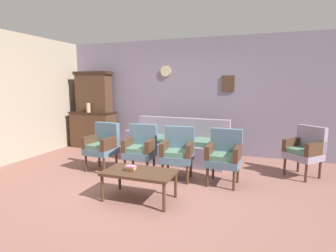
{
  "coord_description": "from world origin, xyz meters",
  "views": [
    {
      "loc": [
        1.69,
        -3.66,
        1.62
      ],
      "look_at": [
        -0.0,
        1.08,
        0.85
      ],
      "focal_mm": 28.76,
      "sensor_mm": 36.0,
      "label": 1
    }
  ],
  "objects_px": {
    "armchair_by_doorway": "(140,147)",
    "armchair_near_cabinet": "(178,151)",
    "armchair_near_couch_end": "(102,144)",
    "wingback_chair_by_fireplace": "(305,149)",
    "side_cabinet": "(94,129)",
    "vase_on_cabinet": "(88,108)",
    "book_stack_on_table": "(131,168)",
    "armchair_row_middle": "(224,154)",
    "floral_couch": "(178,146)",
    "coffee_table": "(139,174)"
  },
  "relations": [
    {
      "from": "side_cabinet",
      "to": "armchair_near_cabinet",
      "type": "bearing_deg",
      "value": -29.37
    },
    {
      "from": "wingback_chair_by_fireplace",
      "to": "armchair_near_couch_end",
      "type": "bearing_deg",
      "value": -166.34
    },
    {
      "from": "armchair_by_doorway",
      "to": "armchair_near_cabinet",
      "type": "relative_size",
      "value": 1.0
    },
    {
      "from": "coffee_table",
      "to": "armchair_near_couch_end",
      "type": "bearing_deg",
      "value": 141.45
    },
    {
      "from": "armchair_near_cabinet",
      "to": "armchair_row_middle",
      "type": "xyz_separation_m",
      "value": [
        0.79,
        0.02,
        0.0
      ]
    },
    {
      "from": "side_cabinet",
      "to": "vase_on_cabinet",
      "type": "relative_size",
      "value": 4.86
    },
    {
      "from": "vase_on_cabinet",
      "to": "coffee_table",
      "type": "height_order",
      "value": "vase_on_cabinet"
    },
    {
      "from": "side_cabinet",
      "to": "armchair_near_couch_end",
      "type": "relative_size",
      "value": 1.28
    },
    {
      "from": "vase_on_cabinet",
      "to": "floral_couch",
      "type": "distance_m",
      "value": 2.62
    },
    {
      "from": "side_cabinet",
      "to": "floral_couch",
      "type": "xyz_separation_m",
      "value": [
        2.5,
        -0.53,
        -0.14
      ]
    },
    {
      "from": "armchair_near_cabinet",
      "to": "armchair_row_middle",
      "type": "relative_size",
      "value": 1.0
    },
    {
      "from": "armchair_near_cabinet",
      "to": "wingback_chair_by_fireplace",
      "type": "height_order",
      "value": "same"
    },
    {
      "from": "armchair_near_couch_end",
      "to": "book_stack_on_table",
      "type": "xyz_separation_m",
      "value": [
        1.14,
        -1.03,
        -0.04
      ]
    },
    {
      "from": "side_cabinet",
      "to": "floral_couch",
      "type": "bearing_deg",
      "value": -11.86
    },
    {
      "from": "armchair_row_middle",
      "to": "book_stack_on_table",
      "type": "xyz_separation_m",
      "value": [
        -1.15,
        -1.07,
        -0.04
      ]
    },
    {
      "from": "armchair_row_middle",
      "to": "book_stack_on_table",
      "type": "relative_size",
      "value": 6.1
    },
    {
      "from": "side_cabinet",
      "to": "armchair_near_couch_end",
      "type": "xyz_separation_m",
      "value": [
        1.33,
        -1.61,
        0.03
      ]
    },
    {
      "from": "armchair_near_cabinet",
      "to": "book_stack_on_table",
      "type": "height_order",
      "value": "armchair_near_cabinet"
    },
    {
      "from": "armchair_near_couch_end",
      "to": "coffee_table",
      "type": "bearing_deg",
      "value": -38.55
    },
    {
      "from": "armchair_near_couch_end",
      "to": "wingback_chair_by_fireplace",
      "type": "distance_m",
      "value": 3.69
    },
    {
      "from": "side_cabinet",
      "to": "armchair_near_couch_end",
      "type": "distance_m",
      "value": 2.09
    },
    {
      "from": "side_cabinet",
      "to": "armchair_row_middle",
      "type": "xyz_separation_m",
      "value": [
        3.62,
        -1.58,
        0.03
      ]
    },
    {
      "from": "side_cabinet",
      "to": "armchair_near_couch_end",
      "type": "bearing_deg",
      "value": -50.4
    },
    {
      "from": "armchair_row_middle",
      "to": "armchair_near_cabinet",
      "type": "bearing_deg",
      "value": -178.81
    },
    {
      "from": "floral_couch",
      "to": "armchair_row_middle",
      "type": "distance_m",
      "value": 1.55
    },
    {
      "from": "armchair_near_couch_end",
      "to": "armchair_row_middle",
      "type": "relative_size",
      "value": 1.0
    },
    {
      "from": "side_cabinet",
      "to": "coffee_table",
      "type": "xyz_separation_m",
      "value": [
        2.59,
        -2.61,
        -0.09
      ]
    },
    {
      "from": "armchair_by_doorway",
      "to": "armchair_near_cabinet",
      "type": "bearing_deg",
      "value": -2.45
    },
    {
      "from": "vase_on_cabinet",
      "to": "armchair_row_middle",
      "type": "distance_m",
      "value": 3.91
    },
    {
      "from": "armchair_row_middle",
      "to": "book_stack_on_table",
      "type": "distance_m",
      "value": 1.57
    },
    {
      "from": "book_stack_on_table",
      "to": "wingback_chair_by_fireplace",
      "type": "bearing_deg",
      "value": 37.92
    },
    {
      "from": "wingback_chair_by_fireplace",
      "to": "book_stack_on_table",
      "type": "relative_size",
      "value": 6.1
    },
    {
      "from": "vase_on_cabinet",
      "to": "armchair_near_couch_end",
      "type": "xyz_separation_m",
      "value": [
        1.32,
        -1.42,
        -0.55
      ]
    },
    {
      "from": "armchair_near_couch_end",
      "to": "wingback_chair_by_fireplace",
      "type": "bearing_deg",
      "value": 13.66
    },
    {
      "from": "side_cabinet",
      "to": "armchair_by_doorway",
      "type": "distance_m",
      "value": 2.63
    },
    {
      "from": "armchair_near_couch_end",
      "to": "armchair_by_doorway",
      "type": "relative_size",
      "value": 1.0
    },
    {
      "from": "armchair_by_doorway",
      "to": "wingback_chair_by_fireplace",
      "type": "height_order",
      "value": "same"
    },
    {
      "from": "armchair_near_couch_end",
      "to": "wingback_chair_by_fireplace",
      "type": "xyz_separation_m",
      "value": [
        3.59,
        0.87,
        0.0
      ]
    },
    {
      "from": "vase_on_cabinet",
      "to": "coffee_table",
      "type": "bearing_deg",
      "value": -43.17
    },
    {
      "from": "armchair_row_middle",
      "to": "vase_on_cabinet",
      "type": "bearing_deg",
      "value": 158.98
    },
    {
      "from": "side_cabinet",
      "to": "armchair_row_middle",
      "type": "bearing_deg",
      "value": -23.54
    },
    {
      "from": "coffee_table",
      "to": "book_stack_on_table",
      "type": "relative_size",
      "value": 6.78
    },
    {
      "from": "floral_couch",
      "to": "armchair_near_cabinet",
      "type": "relative_size",
      "value": 2.36
    },
    {
      "from": "armchair_near_cabinet",
      "to": "armchair_row_middle",
      "type": "bearing_deg",
      "value": 1.19
    },
    {
      "from": "vase_on_cabinet",
      "to": "armchair_row_middle",
      "type": "bearing_deg",
      "value": -21.02
    },
    {
      "from": "vase_on_cabinet",
      "to": "armchair_row_middle",
      "type": "relative_size",
      "value": 0.26
    },
    {
      "from": "armchair_by_doorway",
      "to": "armchair_row_middle",
      "type": "bearing_deg",
      "value": -0.55
    },
    {
      "from": "armchair_row_middle",
      "to": "coffee_table",
      "type": "height_order",
      "value": "armchair_row_middle"
    },
    {
      "from": "side_cabinet",
      "to": "vase_on_cabinet",
      "type": "height_order",
      "value": "vase_on_cabinet"
    },
    {
      "from": "vase_on_cabinet",
      "to": "book_stack_on_table",
      "type": "xyz_separation_m",
      "value": [
        2.46,
        -2.45,
        -0.59
      ]
    }
  ]
}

